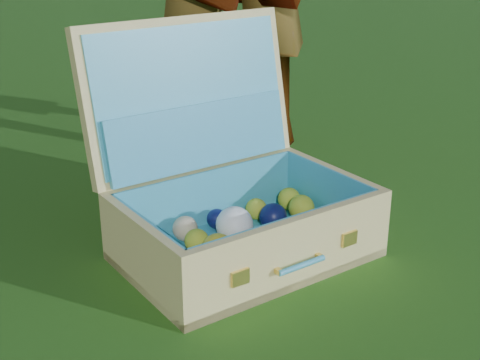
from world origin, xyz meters
The scene contains 2 objects.
ground centered at (0.00, 0.00, 0.00)m, with size 60.00×60.00×0.00m, color #215114.
suitcase centered at (-0.01, 0.11, 0.15)m, with size 0.71×0.67×0.53m.
Camera 1 is at (-0.24, -1.34, 0.76)m, focal length 50.00 mm.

